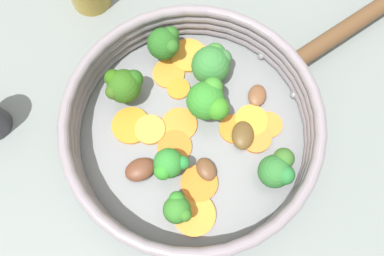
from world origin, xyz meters
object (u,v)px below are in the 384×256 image
at_px(carrot_slice_1, 234,129).
at_px(carrot_slice_11, 194,215).
at_px(mushroom_piece_1, 206,169).
at_px(carrot_slice_6, 169,73).
at_px(mushroom_piece_3, 243,135).
at_px(carrot_slice_8, 269,125).
at_px(carrot_slice_7, 178,89).
at_px(carrot_slice_13, 199,58).
at_px(broccoli_floret_1, 212,63).
at_px(carrot_slice_0, 150,130).
at_px(broccoli_floret_0, 209,101).
at_px(broccoli_floret_4, 164,44).
at_px(carrot_slice_9, 175,147).
at_px(mushroom_piece_0, 257,96).
at_px(carrot_slice_5, 179,125).
at_px(skillet, 192,133).
at_px(carrot_slice_3, 199,183).
at_px(mushroom_piece_2, 140,170).
at_px(broccoli_floret_5, 178,209).
at_px(broccoli_floret_2, 123,86).
at_px(broccoli_floret_3, 278,168).
at_px(carrot_slice_10, 251,121).
at_px(carrot_slice_4, 256,138).
at_px(carrot_slice_12, 188,55).
at_px(broccoli_floret_6, 172,166).
at_px(carrot_slice_2, 131,125).

relative_size(carrot_slice_1, carrot_slice_11, 0.76).
bearing_deg(mushroom_piece_1, carrot_slice_6, -129.35).
bearing_deg(mushroom_piece_3, carrot_slice_8, 145.03).
relative_size(carrot_slice_7, carrot_slice_13, 0.78).
xyz_separation_m(broccoli_floret_1, mushroom_piece_1, (0.11, 0.06, -0.02)).
height_order(carrot_slice_0, broccoli_floret_1, broccoli_floret_1).
xyz_separation_m(carrot_slice_8, broccoli_floret_0, (0.02, -0.07, 0.03)).
bearing_deg(broccoli_floret_4, carrot_slice_13, 114.43).
height_order(carrot_slice_9, broccoli_floret_4, broccoli_floret_4).
relative_size(broccoli_floret_4, mushroom_piece_1, 1.71).
height_order(carrot_slice_11, mushroom_piece_0, mushroom_piece_0).
distance_m(carrot_slice_5, carrot_slice_7, 0.05).
xyz_separation_m(carrot_slice_13, mushroom_piece_0, (0.01, 0.09, 0.00)).
xyz_separation_m(carrot_slice_9, broccoli_floret_4, (-0.10, -0.07, 0.03)).
relative_size(skillet, carrot_slice_3, 6.57).
bearing_deg(carrot_slice_5, mushroom_piece_2, -7.89).
relative_size(carrot_slice_6, broccoli_floret_5, 1.00).
bearing_deg(carrot_slice_6, mushroom_piece_0, 104.22).
xyz_separation_m(broccoli_floret_2, broccoli_floret_3, (-0.01, 0.20, -0.01)).
height_order(carrot_slice_0, mushroom_piece_3, mushroom_piece_3).
xyz_separation_m(carrot_slice_7, carrot_slice_10, (-0.01, 0.10, 0.00)).
relative_size(carrot_slice_1, broccoli_floret_5, 0.91).
height_order(carrot_slice_3, carrot_slice_8, carrot_slice_3).
height_order(carrot_slice_4, broccoli_floret_5, broccoli_floret_5).
xyz_separation_m(carrot_slice_8, mushroom_piece_2, (0.12, -0.10, 0.01)).
height_order(carrot_slice_10, broccoli_floret_0, broccoli_floret_0).
distance_m(carrot_slice_9, carrot_slice_10, 0.10).
relative_size(carrot_slice_0, carrot_slice_6, 0.91).
relative_size(carrot_slice_10, broccoli_floret_2, 0.79).
bearing_deg(broccoli_floret_2, broccoli_floret_5, 55.10).
relative_size(carrot_slice_12, broccoli_floret_5, 1.15).
bearing_deg(carrot_slice_11, carrot_slice_5, -139.97).
relative_size(carrot_slice_13, broccoli_floret_3, 0.84).
xyz_separation_m(carrot_slice_6, broccoli_floret_4, (-0.02, -0.02, 0.03)).
xyz_separation_m(carrot_slice_0, carrot_slice_6, (-0.07, -0.02, -0.00)).
height_order(skillet, broccoli_floret_6, broccoli_floret_6).
bearing_deg(carrot_slice_7, carrot_slice_10, 94.56).
distance_m(broccoli_floret_1, broccoli_floret_2, 0.11).
distance_m(carrot_slice_2, broccoli_floret_1, 0.12).
xyz_separation_m(carrot_slice_4, carrot_slice_7, (-0.01, -0.11, -0.00)).
relative_size(carrot_slice_6, carrot_slice_8, 1.23).
bearing_deg(broccoli_floret_3, carrot_slice_9, -74.32).
relative_size(carrot_slice_12, mushroom_piece_0, 1.58).
distance_m(carrot_slice_5, carrot_slice_8, 0.11).
xyz_separation_m(broccoli_floret_5, broccoli_floret_6, (-0.04, -0.03, 0.00)).
relative_size(carrot_slice_5, carrot_slice_8, 1.31).
xyz_separation_m(skillet, carrot_slice_3, (0.05, 0.04, 0.01)).
bearing_deg(carrot_slice_12, carrot_slice_3, 34.80).
height_order(skillet, mushroom_piece_1, mushroom_piece_1).
distance_m(broccoli_floret_1, mushroom_piece_2, 0.15).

